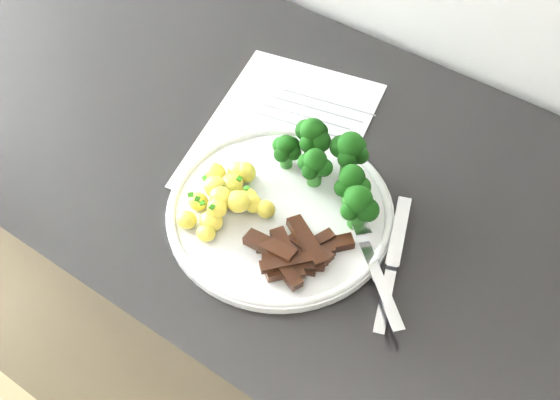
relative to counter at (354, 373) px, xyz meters
The scene contains 8 objects.
counter is the anchor object (origin of this frame).
recipe_paper 0.49m from the counter, 165.54° to the left, with size 0.27×0.34×0.00m.
plate 0.47m from the counter, 146.84° to the right, with size 0.29×0.29×0.02m.
broccoli 0.50m from the counter, behind, with size 0.17×0.11×0.08m.
potatoes 0.51m from the counter, 149.14° to the right, with size 0.11×0.13×0.04m.
beef_strips 0.48m from the counter, 112.75° to the right, with size 0.11×0.11×0.03m.
fork 0.47m from the counter, 68.18° to the right, with size 0.16×0.14×0.02m.
knife 0.46m from the counter, 55.90° to the right, with size 0.08×0.19×0.02m.
Camera 1 is at (0.28, 1.15, 1.60)m, focal length 45.98 mm.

